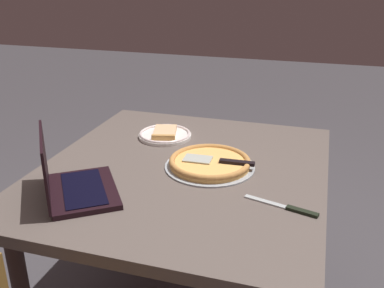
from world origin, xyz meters
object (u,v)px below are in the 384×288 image
Objects in this scene: table_knife at (288,208)px; dining_table at (183,187)px; laptop at (71,182)px; pizza_tray at (210,163)px; pizza_plate at (165,134)px.

dining_table is at bearing 64.52° from table_knife.
table_knife is (-0.19, -0.40, 0.09)m from dining_table.
table_knife is (0.12, -0.69, -0.04)m from laptop.
dining_table is at bearing 106.39° from pizza_tray.
laptop reaches higher than pizza_plate.
dining_table is 0.44m from laptop.
dining_table is 3.41× the size of pizza_tray.
pizza_tray is at bearing -48.09° from laptop.
pizza_tray is (0.34, -0.38, -0.03)m from laptop.
dining_table is at bearing -147.38° from pizza_plate.
table_knife reaches higher than dining_table.
dining_table is at bearing -42.20° from laptop.
pizza_plate and pizza_tray have the same top height.
pizza_tray reaches higher than dining_table.
dining_table is 0.46m from table_knife.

